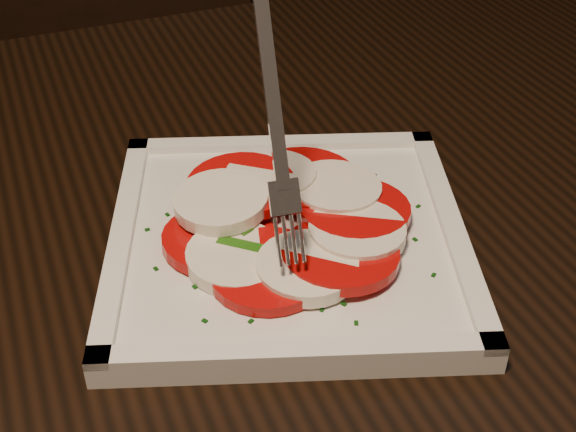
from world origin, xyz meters
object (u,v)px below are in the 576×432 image
chair (121,77)px  plate (288,242)px  table (371,287)px  fork (271,116)px

chair → plate: chair is taller
table → plate: bearing=-152.3°
fork → plate: bearing=41.1°
table → fork: (-0.10, -0.06, 0.22)m
table → fork: bearing=-150.5°
chair → table: bearing=-66.6°
chair → plate: bearing=-74.0°
table → fork: size_ratio=7.95×
table → plate: (-0.09, -0.05, 0.11)m
chair → fork: size_ratio=5.89×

